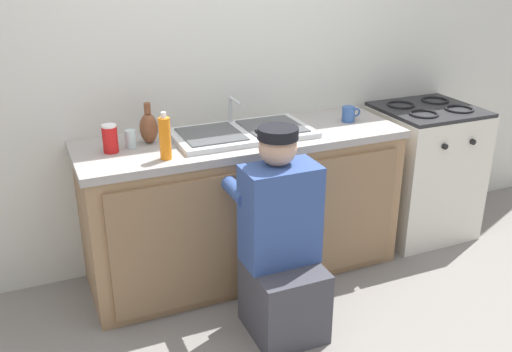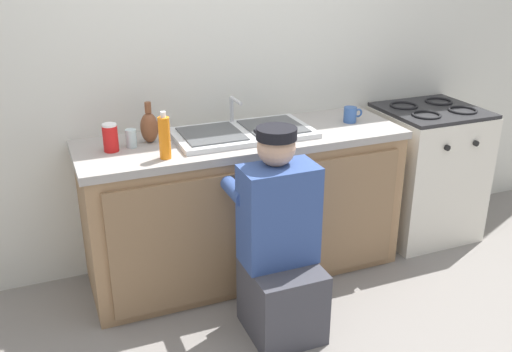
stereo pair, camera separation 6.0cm
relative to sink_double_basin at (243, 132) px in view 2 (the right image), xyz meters
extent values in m
plane|color=gray|center=(0.00, -0.30, -0.91)|extent=(12.00, 12.00, 0.00)
cube|color=silver|center=(0.00, 0.35, 0.34)|extent=(6.00, 0.10, 2.50)
cube|color=#997551|center=(0.00, 0.00, -0.48)|extent=(1.87, 0.60, 0.84)
cube|color=#866747|center=(-0.45, -0.31, -0.48)|extent=(0.82, 0.02, 0.74)
cube|color=#866747|center=(0.45, -0.31, -0.48)|extent=(0.82, 0.02, 0.74)
cube|color=#9E9993|center=(0.00, 0.00, -0.04)|extent=(1.91, 0.62, 0.04)
cube|color=silver|center=(0.00, 0.00, 0.00)|extent=(0.80, 0.44, 0.03)
cube|color=#4C4F51|center=(-0.19, 0.00, 0.01)|extent=(0.33, 0.35, 0.01)
cube|color=#4C4F51|center=(0.19, 0.00, 0.01)|extent=(0.33, 0.35, 0.01)
cylinder|color=#B7BABF|center=(0.00, 0.19, 0.07)|extent=(0.02, 0.02, 0.18)
cylinder|color=#B7BABF|center=(0.00, 0.11, 0.16)|extent=(0.02, 0.16, 0.02)
cube|color=silver|center=(1.34, 0.00, -0.47)|extent=(0.64, 0.60, 0.88)
cube|color=#262628|center=(1.34, 0.00, -0.01)|extent=(0.62, 0.59, 0.02)
torus|color=black|center=(1.20, -0.12, 0.01)|extent=(0.19, 0.19, 0.02)
torus|color=black|center=(1.48, -0.12, 0.01)|extent=(0.19, 0.19, 0.02)
torus|color=black|center=(1.20, 0.12, 0.01)|extent=(0.19, 0.19, 0.02)
torus|color=black|center=(1.48, 0.12, 0.01)|extent=(0.19, 0.19, 0.02)
cylinder|color=black|center=(1.23, -0.31, -0.16)|extent=(0.04, 0.02, 0.04)
cylinder|color=black|center=(1.45, -0.31, -0.16)|extent=(0.04, 0.02, 0.04)
cube|color=#3F3F47|center=(-0.04, -0.67, -0.71)|extent=(0.36, 0.40, 0.40)
cube|color=#334C8C|center=(-0.04, -0.61, -0.25)|extent=(0.38, 0.22, 0.52)
sphere|color=tan|center=(-0.04, -0.57, 0.10)|extent=(0.19, 0.19, 0.19)
cylinder|color=black|center=(-0.04, -0.57, 0.17)|extent=(0.20, 0.20, 0.06)
cube|color=black|center=(-0.04, -0.48, 0.15)|extent=(0.13, 0.09, 0.02)
cylinder|color=#334C8C|center=(-0.21, -0.41, -0.15)|extent=(0.08, 0.30, 0.08)
cylinder|color=#334C8C|center=(0.13, -0.41, -0.15)|extent=(0.08, 0.30, 0.08)
cylinder|color=#335699|center=(0.71, 0.00, 0.03)|extent=(0.08, 0.08, 0.09)
torus|color=#335699|center=(0.77, 0.00, 0.03)|extent=(0.06, 0.01, 0.06)
cylinder|color=orange|center=(-0.50, -0.20, 0.09)|extent=(0.06, 0.06, 0.22)
cylinder|color=white|center=(-0.50, -0.20, 0.22)|extent=(0.03, 0.03, 0.03)
cylinder|color=#ADC6CC|center=(-0.63, 0.04, 0.03)|extent=(0.06, 0.06, 0.10)
cylinder|color=red|center=(-0.75, 0.02, 0.05)|extent=(0.08, 0.08, 0.14)
cylinder|color=white|center=(-0.75, 0.02, 0.13)|extent=(0.08, 0.08, 0.01)
ellipsoid|color=brown|center=(-0.52, 0.08, 0.07)|extent=(0.10, 0.10, 0.17)
cylinder|color=brown|center=(-0.52, 0.08, 0.18)|extent=(0.04, 0.04, 0.06)
camera|label=1|loc=(-1.17, -2.91, 1.02)|focal=40.00mm
camera|label=2|loc=(-1.11, -2.94, 1.02)|focal=40.00mm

